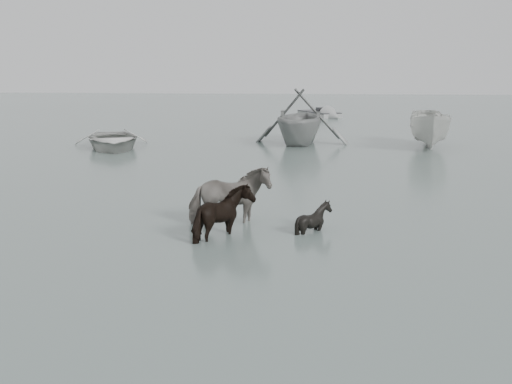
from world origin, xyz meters
TOP-DOWN VIEW (x-y plane):
  - ground at (0.00, 0.00)m, footprint 140.00×140.00m
  - pony_pinto at (-0.11, 2.66)m, footprint 2.28×1.48m
  - pony_dark at (-0.06, 1.35)m, footprint 1.45×1.63m
  - pony_black at (2.08, 2.18)m, footprint 1.06×0.96m
  - rowboat_lead at (-7.73, 16.95)m, footprint 5.12×6.03m
  - rowboat_trail at (1.44, 19.39)m, footprint 5.57×6.24m
  - boat_small at (7.83, 18.62)m, footprint 2.51×5.35m
  - skiff_mid at (2.57, 36.06)m, footprint 4.15×5.50m

SIDE VIEW (x-z plane):
  - ground at x=0.00m, z-range 0.00..0.00m
  - skiff_mid at x=2.57m, z-range 0.00..0.75m
  - rowboat_lead at x=-7.73m, z-range 0.00..1.06m
  - pony_black at x=2.08m, z-range 0.00..1.12m
  - pony_dark at x=-0.06m, z-range 0.00..1.50m
  - pony_pinto at x=-0.11m, z-range 0.00..1.78m
  - boat_small at x=7.83m, z-range 0.00..2.00m
  - rowboat_trail at x=1.44m, z-range 0.00..2.98m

